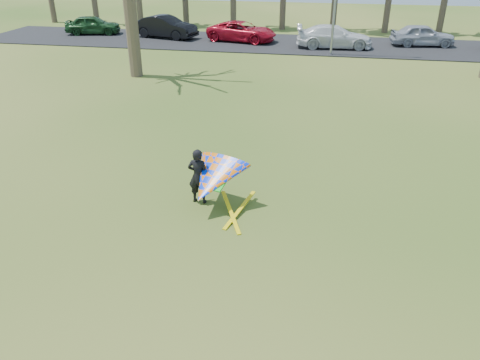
% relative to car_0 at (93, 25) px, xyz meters
% --- Properties ---
extents(ground, '(100.00, 100.00, 0.00)m').
position_rel_car_0_xyz_m(ground, '(15.76, -25.86, -0.74)').
color(ground, '#1D4B10').
rests_on(ground, ground).
extents(parking_strip, '(46.00, 7.00, 0.06)m').
position_rel_car_0_xyz_m(parking_strip, '(15.76, -0.86, -0.71)').
color(parking_strip, black).
rests_on(parking_strip, ground).
extents(car_0, '(4.25, 2.41, 1.36)m').
position_rel_car_0_xyz_m(car_0, '(0.00, 0.00, 0.00)').
color(car_0, '#1B441E').
rests_on(car_0, parking_strip).
extents(car_1, '(4.91, 2.71, 1.53)m').
position_rel_car_0_xyz_m(car_1, '(5.87, -0.42, 0.08)').
color(car_1, black).
rests_on(car_1, parking_strip).
extents(car_2, '(5.17, 3.16, 1.34)m').
position_rel_car_0_xyz_m(car_2, '(11.53, -0.69, -0.01)').
color(car_2, '#B00E20').
rests_on(car_2, parking_strip).
extents(car_3, '(5.06, 2.39, 1.42)m').
position_rel_car_0_xyz_m(car_3, '(17.91, -1.80, 0.03)').
color(car_3, white).
rests_on(car_3, parking_strip).
extents(car_4, '(4.28, 2.15, 1.40)m').
position_rel_car_0_xyz_m(car_4, '(23.71, -0.05, 0.02)').
color(car_4, '#9FA3AD').
rests_on(car_4, parking_strip).
extents(kite_flyer, '(2.13, 2.39, 2.02)m').
position_rel_car_0_xyz_m(kite_flyer, '(14.92, -23.46, 0.10)').
color(kite_flyer, black).
rests_on(kite_flyer, ground).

